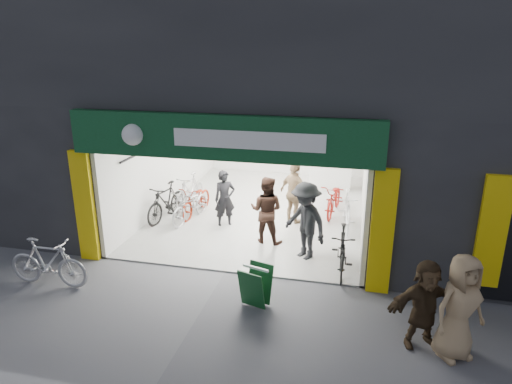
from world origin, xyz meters
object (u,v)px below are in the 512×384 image
(bike_right_front, at_px, (342,251))
(parked_bike, at_px, (48,262))
(pedestrian_near, at_px, (459,307))
(bike_left_front, at_px, (191,205))
(sandwich_board, at_px, (256,285))

(bike_right_front, bearing_deg, parked_bike, -163.81)
(bike_right_front, xyz_separation_m, pedestrian_near, (1.91, -2.43, 0.38))
(bike_right_front, bearing_deg, bike_left_front, 151.90)
(parked_bike, xyz_separation_m, sandwich_board, (4.34, 0.23, -0.09))
(bike_left_front, xyz_separation_m, bike_right_front, (4.30, -2.10, 0.04))
(pedestrian_near, relative_size, sandwich_board, 2.25)
(bike_left_front, distance_m, pedestrian_near, 7.69)
(parked_bike, bearing_deg, bike_left_front, -22.12)
(bike_right_front, relative_size, pedestrian_near, 0.96)
(parked_bike, distance_m, pedestrian_near, 7.81)
(bike_left_front, xyz_separation_m, pedestrian_near, (6.21, -4.52, 0.42))
(parked_bike, relative_size, pedestrian_near, 0.98)
(parked_bike, height_order, sandwich_board, parked_bike)
(pedestrian_near, distance_m, sandwich_board, 3.55)
(pedestrian_near, bearing_deg, parked_bike, 144.72)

